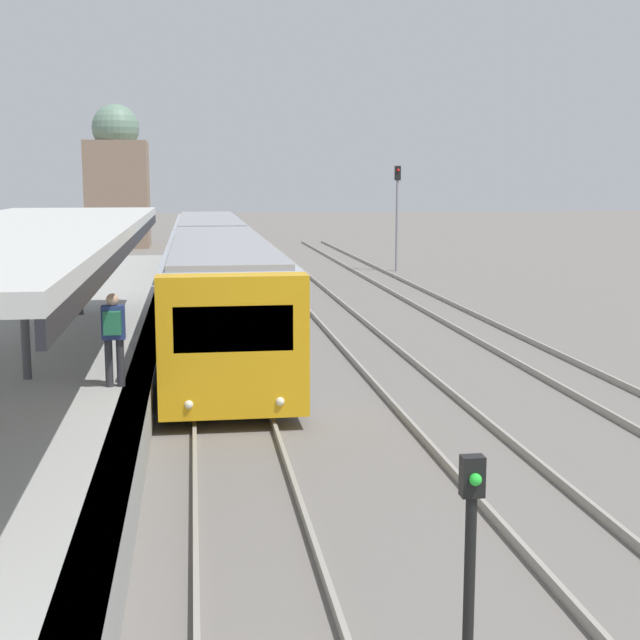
{
  "coord_description": "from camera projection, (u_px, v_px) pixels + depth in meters",
  "views": [
    {
      "loc": [
        -0.67,
        -3.89,
        4.49
      ],
      "look_at": [
        1.96,
        14.55,
        1.55
      ],
      "focal_mm": 50.0,
      "sensor_mm": 36.0,
      "label": 1
    }
  ],
  "objects": [
    {
      "name": "distant_domed_building",
      "position": [
        117.0,
        181.0,
        59.37
      ],
      "size": [
        4.05,
        4.05,
        9.44
      ],
      "color": "#89705B",
      "rests_on": "ground_plane"
    },
    {
      "name": "signal_post_near",
      "position": [
        470.0,
        549.0,
        7.74
      ],
      "size": [
        0.2,
        0.21,
        2.16
      ],
      "color": "black",
      "rests_on": "ground_plane"
    },
    {
      "name": "platform_canopy",
      "position": [
        23.0,
        232.0,
        15.97
      ],
      "size": [
        4.0,
        20.05,
        2.83
      ],
      "color": "beige",
      "rests_on": "station_platform"
    },
    {
      "name": "train_near",
      "position": [
        214.0,
        265.0,
        29.98
      ],
      "size": [
        2.72,
        29.28,
        2.94
      ],
      "color": "gold",
      "rests_on": "ground_plane"
    },
    {
      "name": "person_on_platform",
      "position": [
        113.0,
        332.0,
        15.6
      ],
      "size": [
        0.4,
        0.4,
        1.66
      ],
      "color": "#2D2D33",
      "rests_on": "station_platform"
    },
    {
      "name": "signal_mast_far",
      "position": [
        397.0,
        205.0,
        43.77
      ],
      "size": [
        0.28,
        0.29,
        5.16
      ],
      "color": "gray",
      "rests_on": "ground_plane"
    }
  ]
}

